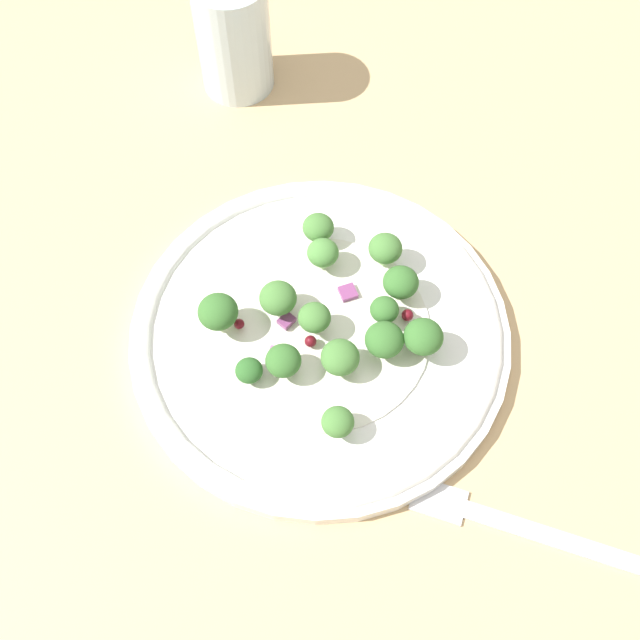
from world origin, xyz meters
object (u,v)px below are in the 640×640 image
(broccoli_floret_1, at_px, (387,315))
(water_glass, at_px, (234,36))
(plate, at_px, (320,332))
(broccoli_floret_0, at_px, (314,318))
(fork, at_px, (532,530))
(broccoli_floret_2, at_px, (323,253))

(broccoli_floret_1, bearing_deg, water_glass, 3.64)
(plate, distance_m, broccoli_floret_0, 0.02)
(broccoli_floret_1, relative_size, fork, 0.14)
(water_glass, bearing_deg, plate, 174.31)
(broccoli_floret_1, relative_size, water_glass, 0.21)
(broccoli_floret_2, distance_m, fork, 0.24)
(water_glass, bearing_deg, fork, -173.88)
(plate, xyz_separation_m, broccoli_floret_0, (0.00, 0.00, 0.02))
(plate, height_order, broccoli_floret_0, broccoli_floret_0)
(broccoli_floret_1, height_order, broccoli_floret_2, broccoli_floret_2)
(broccoli_floret_0, height_order, broccoli_floret_1, broccoli_floret_0)
(broccoli_floret_0, height_order, fork, broccoli_floret_0)
(broccoli_floret_0, relative_size, broccoli_floret_1, 1.13)
(broccoli_floret_1, distance_m, fork, 0.18)
(fork, height_order, water_glass, water_glass)
(plate, height_order, water_glass, water_glass)
(broccoli_floret_2, bearing_deg, water_glass, -1.38)
(broccoli_floret_0, distance_m, water_glass, 0.28)
(plate, relative_size, broccoli_floret_1, 13.10)
(plate, xyz_separation_m, fork, (-0.19, -0.08, -0.01))
(plate, bearing_deg, water_glass, -5.69)
(plate, distance_m, fork, 0.20)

